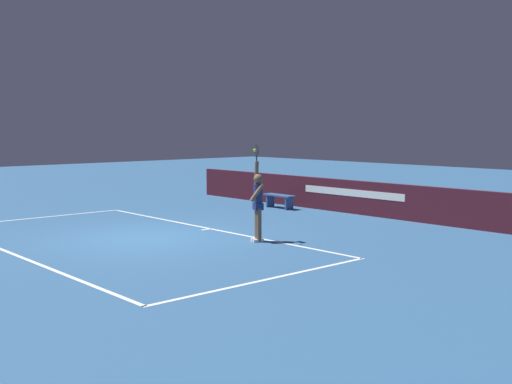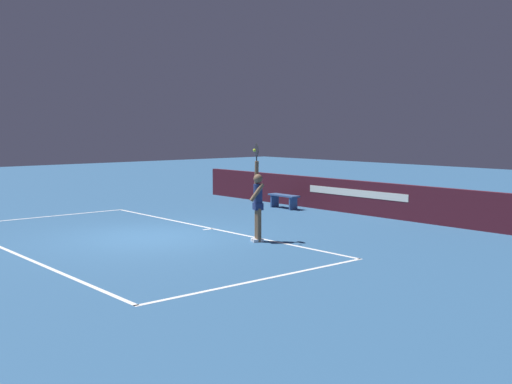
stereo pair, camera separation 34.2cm
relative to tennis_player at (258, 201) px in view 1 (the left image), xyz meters
name	(u,v)px [view 1 (the left image)]	position (x,y,z in m)	size (l,w,h in m)	color
ground_plane	(147,238)	(-2.18, -1.65, -0.94)	(60.00, 60.00, 0.00)	#2F5A86
court_lines	(126,240)	(-2.18, -2.23, -0.94)	(10.12, 5.21, 0.00)	white
back_wall	(338,195)	(-2.18, 5.40, -0.43)	(13.50, 0.17, 1.03)	#431520
tennis_player	(258,201)	(0.00, 0.00, 0.00)	(0.43, 0.42, 2.30)	brown
tennis_ball	(255,150)	(0.10, -0.19, 1.19)	(0.07, 0.07, 0.07)	#CFE32C
courtside_bench_near	(279,198)	(-3.99, 4.55, -0.61)	(1.24, 0.41, 0.45)	#355284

